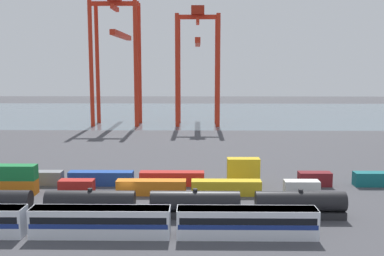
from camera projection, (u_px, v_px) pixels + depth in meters
The scene contains 18 objects.
ground_plane at pixel (151, 152), 118.13m from camera, with size 420.00×420.00×0.00m, color #424247.
harbour_water at pixel (172, 114), 211.52m from camera, with size 400.00×110.00×0.01m, color slate.
passenger_train at pixel (101, 221), 59.89m from camera, with size 56.87×3.14×3.90m.
freight_tank_row at pixel (143, 204), 67.45m from camera, with size 59.81×2.91×4.37m.
shipping_container_1 at pixel (2, 187), 79.68m from camera, with size 12.10×2.44×2.60m, color orange.
shipping_container_2 at pixel (2, 172), 79.32m from camera, with size 12.10×2.44×2.60m, color #197538.
shipping_container_3 at pixel (77, 187), 79.50m from camera, with size 6.04×2.44×2.60m, color #AD211C.
shipping_container_4 at pixel (151, 187), 79.33m from camera, with size 12.10×2.44×2.60m, color orange.
shipping_container_5 at pixel (226, 188), 79.15m from camera, with size 12.10×2.44×2.60m, color gold.
shipping_container_6 at pixel (301, 188), 78.98m from camera, with size 6.04×2.44×2.60m, color silver.
shipping_container_8 at pixel (31, 178), 85.89m from camera, with size 12.10×2.44×2.60m, color slate.
shipping_container_9 at pixel (101, 178), 85.71m from camera, with size 12.10×2.44×2.60m, color #1C4299.
shipping_container_10 at pixel (172, 178), 85.54m from camera, with size 12.10×2.44×2.60m, color #AD211C.
shipping_container_11 at pixel (243, 179), 85.36m from camera, with size 6.04×2.44×2.60m, color gold.
shipping_container_12 at pixel (243, 165), 85.00m from camera, with size 6.04×2.44×2.60m, color gold.
shipping_container_13 at pixel (315, 179), 85.18m from camera, with size 6.04×2.44×2.60m, color maroon.
gantry_crane_west at pixel (117, 46), 172.16m from camera, with size 17.83×40.04×48.75m.
gantry_crane_central at pixel (198, 53), 171.99m from camera, with size 16.38×38.49×43.90m.
Camera 1 is at (12.28, -75.98, 22.50)m, focal length 42.59 mm.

